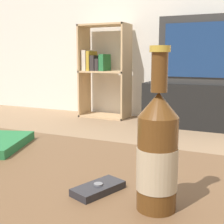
{
  "coord_description": "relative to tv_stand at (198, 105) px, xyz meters",
  "views": [
    {
      "loc": [
        0.44,
        -0.52,
        0.71
      ],
      "look_at": [
        0.08,
        0.26,
        0.56
      ],
      "focal_mm": 50.0,
      "sensor_mm": 36.0,
      "label": 1
    }
  ],
  "objects": [
    {
      "name": "bookshelf",
      "position": [
        -1.14,
        0.08,
        0.35
      ],
      "size": [
        0.57,
        0.3,
        1.08
      ],
      "color": "tan",
      "rests_on": "ground_plane"
    },
    {
      "name": "coffee_table",
      "position": [
        0.08,
        -2.73,
        0.16
      ],
      "size": [
        1.11,
        0.61,
        0.46
      ],
      "color": "brown",
      "rests_on": "ground_plane"
    },
    {
      "name": "tv_stand",
      "position": [
        0.0,
        0.0,
        0.0
      ],
      "size": [
        1.07,
        0.44,
        0.45
      ],
      "color": "black",
      "rests_on": "ground_plane"
    },
    {
      "name": "cell_phone",
      "position": [
        0.26,
        -2.75,
        0.24
      ],
      "size": [
        0.08,
        0.11,
        0.02
      ],
      "rotation": [
        0.0,
        0.0,
        -0.36
      ],
      "color": "#232328",
      "rests_on": "coffee_table"
    },
    {
      "name": "television",
      "position": [
        0.0,
        -0.0,
        0.55
      ],
      "size": [
        0.76,
        0.37,
        0.65
      ],
      "color": "#2D2D2D",
      "rests_on": "tv_stand"
    },
    {
      "name": "beer_bottle",
      "position": [
        0.38,
        -2.77,
        0.33
      ],
      "size": [
        0.07,
        0.07,
        0.27
      ],
      "color": "#563314",
      "rests_on": "coffee_table"
    },
    {
      "name": "back_wall",
      "position": [
        0.08,
        0.3,
        1.08
      ],
      "size": [
        8.0,
        0.05,
        2.6
      ],
      "color": "silver",
      "rests_on": "ground_plane"
    }
  ]
}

